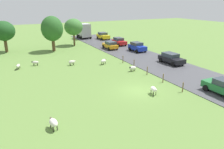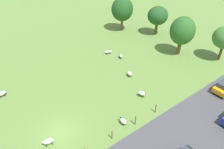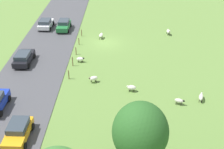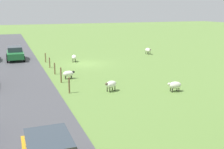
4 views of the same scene
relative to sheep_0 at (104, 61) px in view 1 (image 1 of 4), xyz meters
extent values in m
plane|color=olive|center=(-0.92, -10.82, -0.54)|extent=(160.00, 160.00, 0.00)
cube|color=#47474C|center=(7.68, -10.82, -0.51)|extent=(8.00, 80.00, 0.06)
ellipsoid|color=white|center=(-0.01, -0.01, 0.01)|extent=(1.08, 0.85, 0.51)
ellipsoid|color=brown|center=(0.40, 0.17, 0.12)|extent=(0.31, 0.27, 0.20)
cylinder|color=#2D2823|center=(0.17, 0.23, -0.36)|extent=(0.07, 0.07, 0.36)
cylinder|color=#2D2823|center=(0.28, -0.03, -0.36)|extent=(0.07, 0.07, 0.36)
cylinder|color=#2D2823|center=(-0.31, 0.02, -0.36)|extent=(0.07, 0.07, 0.36)
cylinder|color=#2D2823|center=(-0.20, -0.24, -0.36)|extent=(0.07, 0.07, 0.36)
ellipsoid|color=white|center=(-0.12, -12.33, 0.01)|extent=(0.68, 1.09, 0.49)
ellipsoid|color=silver|center=(-0.21, -12.81, 0.12)|extent=(0.23, 0.29, 0.20)
cylinder|color=#2D2823|center=(-0.04, -12.63, -0.36)|extent=(0.07, 0.07, 0.37)
cylinder|color=#2D2823|center=(-0.31, -12.58, -0.36)|extent=(0.07, 0.07, 0.37)
cylinder|color=#2D2823|center=(0.07, -12.09, -0.36)|extent=(0.07, 0.07, 0.37)
cylinder|color=#2D2823|center=(-0.20, -12.03, -0.36)|extent=(0.07, 0.07, 0.37)
ellipsoid|color=white|center=(2.14, -4.82, -0.07)|extent=(0.94, 0.53, 0.49)
ellipsoid|color=black|center=(1.71, -4.80, 0.04)|extent=(0.27, 0.19, 0.20)
cylinder|color=#2D2823|center=(1.89, -4.94, -0.40)|extent=(0.07, 0.07, 0.29)
cylinder|color=#2D2823|center=(1.90, -4.67, -0.40)|extent=(0.07, 0.07, 0.29)
cylinder|color=#2D2823|center=(2.39, -4.96, -0.40)|extent=(0.07, 0.07, 0.29)
cylinder|color=#2D2823|center=(2.40, -4.69, -0.40)|extent=(0.07, 0.07, 0.29)
ellipsoid|color=beige|center=(-11.61, 3.24, -0.06)|extent=(0.77, 1.25, 0.44)
ellipsoid|color=silver|center=(-11.78, 2.71, 0.03)|extent=(0.25, 0.30, 0.20)
cylinder|color=#2D2823|center=(-11.59, 2.90, -0.39)|extent=(0.07, 0.07, 0.31)
cylinder|color=#2D2823|center=(-11.82, 2.97, -0.39)|extent=(0.07, 0.07, 0.31)
cylinder|color=#2D2823|center=(-11.40, 3.51, -0.39)|extent=(0.07, 0.07, 0.31)
cylinder|color=#2D2823|center=(-11.63, 3.58, -0.39)|extent=(0.07, 0.07, 0.31)
ellipsoid|color=beige|center=(-9.19, 3.97, -0.06)|extent=(1.04, 0.75, 0.44)
ellipsoid|color=black|center=(-9.61, 4.14, 0.04)|extent=(0.31, 0.26, 0.20)
cylinder|color=#2D2823|center=(-9.47, 3.95, -0.39)|extent=(0.07, 0.07, 0.31)
cylinder|color=#2D2823|center=(-9.39, 4.18, -0.39)|extent=(0.07, 0.07, 0.31)
cylinder|color=#2D2823|center=(-8.99, 3.77, -0.39)|extent=(0.07, 0.07, 0.31)
cylinder|color=#2D2823|center=(-8.90, 4.00, -0.39)|extent=(0.07, 0.07, 0.31)
ellipsoid|color=silver|center=(-4.38, 1.71, -0.05)|extent=(1.02, 0.63, 0.53)
ellipsoid|color=silver|center=(-3.92, 1.67, 0.07)|extent=(0.28, 0.21, 0.20)
cylinder|color=#2D2823|center=(-4.10, 1.83, -0.40)|extent=(0.07, 0.07, 0.29)
cylinder|color=#2D2823|center=(-4.13, 1.54, -0.40)|extent=(0.07, 0.07, 0.29)
cylinder|color=#2D2823|center=(-4.63, 1.89, -0.40)|extent=(0.07, 0.07, 0.29)
cylinder|color=#2D2823|center=(-4.66, 1.60, -0.40)|extent=(0.07, 0.07, 0.29)
ellipsoid|color=silver|center=(-10.58, -14.15, 0.01)|extent=(0.66, 1.08, 0.54)
ellipsoid|color=brown|center=(-10.64, -13.67, 0.13)|extent=(0.21, 0.28, 0.20)
cylinder|color=#2D2823|center=(-10.76, -13.89, -0.37)|extent=(0.07, 0.07, 0.35)
cylinder|color=#2D2823|center=(-10.47, -13.85, -0.37)|extent=(0.07, 0.07, 0.35)
cylinder|color=#2D2823|center=(-10.69, -14.44, -0.37)|extent=(0.07, 0.07, 0.35)
cylinder|color=#2D2823|center=(-10.40, -14.41, -0.37)|extent=(0.07, 0.07, 0.35)
cylinder|color=brown|center=(-4.52, 12.85, 0.70)|extent=(0.59, 0.59, 2.47)
ellipsoid|color=#285B23|center=(-4.52, 12.85, 3.66)|extent=(4.02, 4.02, 4.61)
cylinder|color=brown|center=(0.74, 16.59, 0.76)|extent=(0.41, 0.41, 2.60)
ellipsoid|color=#3D7533|center=(0.74, 16.59, 3.35)|extent=(3.86, 3.86, 3.45)
cylinder|color=brown|center=(-12.61, 15.87, 0.74)|extent=(0.54, 0.54, 2.57)
ellipsoid|color=#1E4C1E|center=(-12.61, 15.87, 3.37)|extent=(3.95, 3.95, 3.58)
cylinder|color=brown|center=(2.97, -13.22, -0.01)|extent=(0.12, 0.12, 1.06)
cylinder|color=brown|center=(2.97, -10.08, -0.01)|extent=(0.12, 0.12, 1.06)
cylinder|color=brown|center=(2.97, -6.94, 0.01)|extent=(0.12, 0.12, 1.10)
cylinder|color=brown|center=(2.97, -3.80, 0.10)|extent=(0.12, 0.12, 1.28)
cylinder|color=brown|center=(2.97, -0.66, 0.05)|extent=(0.12, 0.12, 1.19)
cube|color=white|center=(5.68, 25.74, 1.15)|extent=(2.40, 1.20, 2.30)
cube|color=#B2B2B7|center=(5.68, 23.64, 1.59)|extent=(2.40, 3.01, 3.19)
cylinder|color=black|center=(4.48, 25.74, 0.00)|extent=(0.30, 0.96, 0.96)
cylinder|color=black|center=(6.88, 25.74, 0.00)|extent=(0.30, 0.96, 0.96)
cylinder|color=black|center=(4.48, 24.39, 0.00)|extent=(0.30, 0.96, 0.96)
cylinder|color=black|center=(6.88, 24.39, 0.00)|extent=(0.30, 0.96, 0.96)
cylinder|color=black|center=(4.48, 22.73, 0.00)|extent=(0.30, 0.96, 0.96)
cylinder|color=black|center=(6.88, 22.73, 0.00)|extent=(0.30, 0.96, 0.96)
cube|color=orange|center=(5.81, 9.46, 0.15)|extent=(1.78, 3.84, 0.63)
cube|color=#333D47|center=(5.81, 9.17, 0.74)|extent=(1.56, 2.11, 0.56)
cylinder|color=black|center=(4.92, 10.70, -0.16)|extent=(0.22, 0.64, 0.64)
cylinder|color=black|center=(6.70, 10.70, -0.16)|extent=(0.22, 0.64, 0.64)
cylinder|color=black|center=(4.92, 8.21, -0.16)|extent=(0.22, 0.64, 0.64)
cylinder|color=black|center=(6.70, 8.21, -0.16)|extent=(0.22, 0.64, 0.64)
cube|color=#237238|center=(6.11, -15.50, 0.18)|extent=(1.78, 4.02, 0.68)
cylinder|color=black|center=(5.22, -14.19, -0.16)|extent=(0.22, 0.64, 0.64)
cylinder|color=black|center=(7.00, -14.19, -0.16)|extent=(0.22, 0.64, 0.64)
cube|color=black|center=(9.32, -4.31, 0.17)|extent=(1.84, 4.22, 0.66)
cube|color=#333D47|center=(9.32, -3.99, 0.78)|extent=(1.62, 2.32, 0.56)
cylinder|color=black|center=(10.24, -5.68, -0.16)|extent=(0.22, 0.64, 0.64)
cylinder|color=black|center=(8.40, -5.68, -0.16)|extent=(0.22, 0.64, 0.64)
cylinder|color=black|center=(10.24, -2.94, -0.16)|extent=(0.22, 0.64, 0.64)
cylinder|color=black|center=(8.40, -2.94, -0.16)|extent=(0.22, 0.64, 0.64)
cube|color=red|center=(9.33, 12.13, 0.18)|extent=(1.71, 3.97, 0.68)
cube|color=#333D47|center=(9.33, 12.43, 0.80)|extent=(1.50, 2.19, 0.56)
cylinder|color=black|center=(10.19, 10.84, -0.16)|extent=(0.22, 0.64, 0.64)
cylinder|color=black|center=(8.48, 10.84, -0.16)|extent=(0.22, 0.64, 0.64)
cylinder|color=black|center=(10.19, 13.42, -0.16)|extent=(0.22, 0.64, 0.64)
cylinder|color=black|center=(8.48, 13.42, -0.16)|extent=(0.22, 0.64, 0.64)
cube|color=yellow|center=(9.46, 20.62, 0.23)|extent=(1.92, 4.05, 0.78)
cube|color=#333D47|center=(9.46, 20.92, 0.90)|extent=(1.69, 2.23, 0.56)
cylinder|color=black|center=(10.42, 19.31, -0.16)|extent=(0.22, 0.64, 0.64)
cylinder|color=black|center=(8.50, 19.31, -0.16)|extent=(0.22, 0.64, 0.64)
cylinder|color=black|center=(10.42, 21.94, -0.16)|extent=(0.22, 0.64, 0.64)
cylinder|color=black|center=(8.50, 21.94, -0.16)|extent=(0.22, 0.64, 0.64)
cube|color=#1933B2|center=(9.45, 5.21, 0.23)|extent=(1.85, 3.83, 0.78)
cube|color=#333D47|center=(9.45, 5.50, 0.90)|extent=(1.63, 2.11, 0.56)
cylinder|color=black|center=(10.38, 3.96, -0.16)|extent=(0.22, 0.64, 0.64)
cylinder|color=black|center=(8.53, 3.96, -0.16)|extent=(0.22, 0.64, 0.64)
cylinder|color=black|center=(10.38, 6.46, -0.16)|extent=(0.22, 0.64, 0.64)
cylinder|color=black|center=(8.53, 6.46, -0.16)|extent=(0.22, 0.64, 0.64)
camera|label=1|loc=(-13.02, -28.43, 8.41)|focal=34.67mm
camera|label=2|loc=(13.98, -15.19, 16.74)|focal=33.39mm
camera|label=3|loc=(-2.98, 28.15, 17.65)|focal=46.30mm
camera|label=4|loc=(6.90, 18.41, 5.47)|focal=44.53mm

